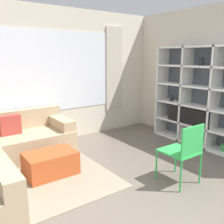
% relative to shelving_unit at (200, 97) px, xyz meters
% --- Properties ---
extents(wall_back, '(6.06, 0.11, 2.70)m').
position_rel_shelving_unit_xyz_m(wall_back, '(-2.27, 1.88, 0.40)').
color(wall_back, beige).
rests_on(wall_back, ground_plane).
extents(wall_right, '(0.07, 4.60, 2.70)m').
position_rel_shelving_unit_xyz_m(wall_right, '(0.20, 0.15, 0.40)').
color(wall_right, beige).
rests_on(wall_right, ground_plane).
extents(area_rug, '(2.54, 1.72, 0.01)m').
position_rel_shelving_unit_xyz_m(area_rug, '(-3.47, 0.30, -0.95)').
color(area_rug, gray).
rests_on(area_rug, ground_plane).
extents(shelving_unit, '(0.38, 2.00, 1.94)m').
position_rel_shelving_unit_xyz_m(shelving_unit, '(0.00, 0.00, 0.00)').
color(shelving_unit, '#515660').
rests_on(shelving_unit, ground_plane).
extents(couch_main, '(1.76, 0.90, 0.79)m').
position_rel_shelving_unit_xyz_m(couch_main, '(-3.14, 1.39, -0.66)').
color(couch_main, tan).
rests_on(couch_main, ground_plane).
extents(ottoman, '(0.73, 0.51, 0.35)m').
position_rel_shelving_unit_xyz_m(ottoman, '(-2.97, 0.43, -0.78)').
color(ottoman, '#B74C23').
rests_on(ottoman, ground_plane).
extents(folding_chair, '(0.44, 0.46, 0.86)m').
position_rel_shelving_unit_xyz_m(folding_chair, '(-1.59, -0.91, -0.44)').
color(folding_chair, green).
rests_on(folding_chair, ground_plane).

